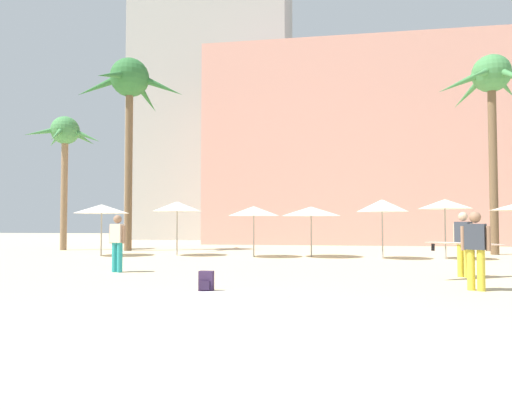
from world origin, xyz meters
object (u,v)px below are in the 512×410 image
Objects in this scene: cafe_umbrella_6 at (254,211)px; person_mid_center at (476,247)px; palm_tree_center at (492,88)px; cafe_umbrella_2 at (382,206)px; person_near_right at (465,242)px; cafe_umbrella_3 at (102,209)px; palm_tree_far_left at (65,140)px; backpack at (206,281)px; cafe_umbrella_1 at (177,206)px; palm_tree_right at (130,89)px; beach_towel at (238,294)px; person_far_right at (117,241)px; cafe_umbrella_5 at (311,211)px; cafe_umbrella_4 at (445,204)px.

cafe_umbrella_6 is 11.21m from person_mid_center.
cafe_umbrella_2 is (-5.39, -3.44, -5.60)m from palm_tree_center.
cafe_umbrella_3 is at bearing 115.16° from person_near_right.
palm_tree_far_left is 17.35× the size of backpack.
cafe_umbrella_3 is (-12.16, -0.09, -0.07)m from cafe_umbrella_2.
cafe_umbrella_1 is 12.57m from person_near_right.
palm_tree_right is 20.22m from person_mid_center.
person_mid_center is at bearing 100.62° from backpack.
cafe_umbrella_1 is 1.44× the size of person_mid_center.
person_mid_center is at bearing -34.27° from cafe_umbrella_3.
cafe_umbrella_3 is at bearing 128.76° from beach_towel.
cafe_umbrella_2 is 1.10× the size of cafe_umbrella_6.
person_far_right is (-4.33, 3.67, 0.91)m from beach_towel.
cafe_umbrella_5 is 8.40m from person_near_right.
person_far_right is (-3.58, 3.30, 0.71)m from backpack.
palm_tree_far_left is 12.31m from cafe_umbrella_6.
palm_tree_right is 4.27× the size of cafe_umbrella_2.
cafe_umbrella_6 is 1.31× the size of person_mid_center.
palm_tree_far_left is at bearing 110.37° from person_near_right.
person_far_right is 9.51m from person_mid_center.
person_near_right is (-3.99, -9.99, -6.83)m from palm_tree_center.
cafe_umbrella_4 reaches higher than cafe_umbrella_5.
cafe_umbrella_2 reaches higher than backpack.
backpack is (-1.77, -10.57, -1.75)m from cafe_umbrella_5.
cafe_umbrella_4 is at bearing -4.46° from cafe_umbrella_5.
palm_tree_right is 10.53m from cafe_umbrella_6.
person_far_right is at bearing -59.31° from cafe_umbrella_3.
cafe_umbrella_6 is at bearing 65.08° from person_mid_center.
person_mid_center is (17.35, -12.86, -5.06)m from palm_tree_far_left.
person_mid_center is at bearing -44.29° from cafe_umbrella_1.
cafe_umbrella_2 is at bearing 62.72° from person_near_right.
palm_tree_right is at bearing 161.95° from cafe_umbrella_5.
person_far_right is (-2.92, -6.88, -1.05)m from cafe_umbrella_6.
beach_towel is at bearing -65.59° from cafe_umbrella_1.
beach_towel is (8.24, -10.27, -2.07)m from cafe_umbrella_3.
backpack is at bearing 65.55° from person_far_right.
cafe_umbrella_6 is (11.06, -3.63, -4.02)m from palm_tree_far_left.
cafe_umbrella_2 is 1.44× the size of person_far_right.
person_mid_center is (13.61, -12.80, -7.72)m from palm_tree_right.
cafe_umbrella_1 reaches higher than person_near_right.
person_mid_center is at bearing -83.93° from cafe_umbrella_2.
palm_tree_center is 18.40m from backpack.
cafe_umbrella_3 is at bearing -179.60° from cafe_umbrella_2.
cafe_umbrella_4 is at bearing -0.18° from cafe_umbrella_6.
person_far_right is at bearing -85.06° from cafe_umbrella_1.
beach_towel is at bearing -48.68° from palm_tree_far_left.
person_far_right is at bearing -67.16° from palm_tree_right.
backpack is at bearing 153.74° from beach_towel.
person_near_right is (17.79, -10.38, -5.05)m from palm_tree_far_left.
beach_towel is (-1.02, -10.94, -1.94)m from cafe_umbrella_5.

